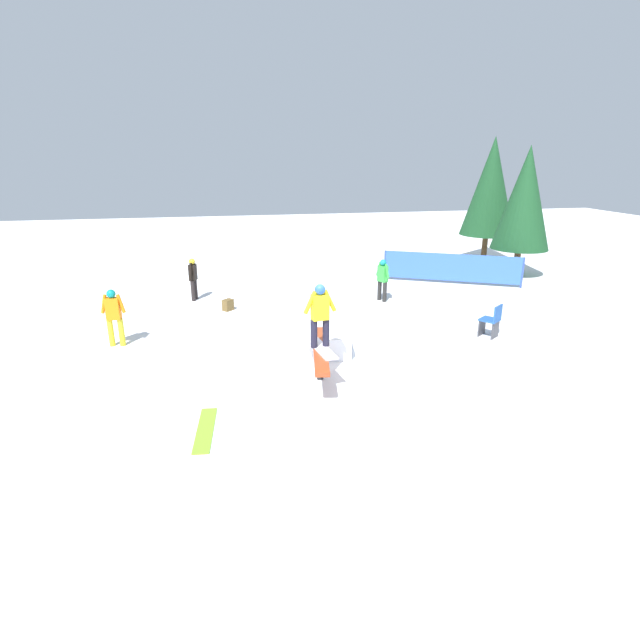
% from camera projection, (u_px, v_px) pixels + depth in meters
% --- Properties ---
extents(ground_plane, '(60.00, 60.00, 0.00)m').
position_uv_depth(ground_plane, '(320.00, 379.00, 10.50)').
color(ground_plane, white).
extents(rail_feature, '(2.58, 0.69, 0.71)m').
position_uv_depth(rail_feature, '(320.00, 352.00, 10.31)').
color(rail_feature, black).
rests_on(rail_feature, ground).
extents(snow_kicker_ramp, '(2.02, 1.77, 0.52)m').
position_uv_depth(snow_kicker_ramp, '(317.00, 337.00, 12.13)').
color(snow_kicker_ramp, white).
rests_on(snow_kicker_ramp, ground).
extents(main_rider_on_rail, '(1.45, 0.71, 1.35)m').
position_uv_depth(main_rider_on_rail, '(320.00, 317.00, 10.07)').
color(main_rider_on_rail, white).
rests_on(main_rider_on_rail, rail_feature).
extents(bystander_green, '(0.58, 0.32, 1.35)m').
position_uv_depth(bystander_green, '(383.00, 278.00, 15.87)').
color(bystander_green, '#272625').
rests_on(bystander_green, ground).
extents(bystander_orange, '(0.24, 0.60, 1.43)m').
position_uv_depth(bystander_orange, '(114.00, 315.00, 12.08)').
color(bystander_orange, yellow).
rests_on(bystander_orange, ground).
extents(bystander_black, '(0.56, 0.27, 1.36)m').
position_uv_depth(bystander_black, '(193.00, 277.00, 15.97)').
color(bystander_black, black).
rests_on(bystander_black, ground).
extents(loose_snowboard_lime, '(1.51, 0.41, 0.02)m').
position_uv_depth(loose_snowboard_lime, '(205.00, 430.00, 8.54)').
color(loose_snowboard_lime, '#84D52D').
rests_on(loose_snowboard_lime, ground).
extents(folding_chair, '(0.62, 0.62, 0.88)m').
position_uv_depth(folding_chair, '(491.00, 322.00, 12.78)').
color(folding_chair, '#3F3F44').
rests_on(folding_chair, ground).
extents(backpack_on_snow, '(0.37, 0.37, 0.34)m').
position_uv_depth(backpack_on_snow, '(228.00, 305.00, 15.06)').
color(backpack_on_snow, brown).
rests_on(backpack_on_snow, ground).
extents(safety_fence, '(2.26, 4.38, 1.10)m').
position_uv_depth(safety_fence, '(451.00, 268.00, 18.05)').
color(safety_fence, blue).
rests_on(safety_fence, ground).
extents(pine_tree_near, '(2.13, 2.13, 4.84)m').
position_uv_depth(pine_tree_near, '(525.00, 198.00, 18.48)').
color(pine_tree_near, '#4C331E').
rests_on(pine_tree_near, ground).
extents(pine_tree_far, '(2.30, 2.30, 5.23)m').
position_uv_depth(pine_tree_far, '(491.00, 187.00, 21.21)').
color(pine_tree_far, '#4C331E').
rests_on(pine_tree_far, ground).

